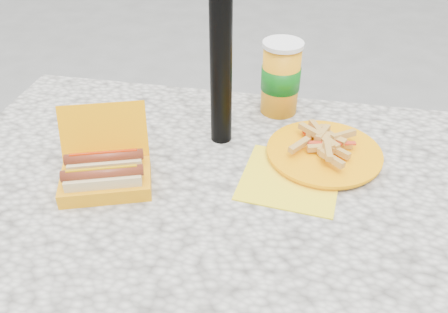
# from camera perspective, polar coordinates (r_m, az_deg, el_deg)

# --- Properties ---
(picnic_table) EXTENTS (1.20, 0.80, 0.75)m
(picnic_table) POSITION_cam_1_polar(r_m,az_deg,el_deg) (1.10, -1.94, -7.03)
(picnic_table) COLOR beige
(picnic_table) RESTS_ON ground
(hotdog_box) EXTENTS (0.23, 0.22, 0.15)m
(hotdog_box) POSITION_cam_1_polar(r_m,az_deg,el_deg) (1.02, -14.09, -1.88)
(hotdog_box) COLOR #FF9C00
(hotdog_box) RESTS_ON picnic_table
(fries_plate) EXTENTS (0.31, 0.34, 0.05)m
(fries_plate) POSITION_cam_1_polar(r_m,az_deg,el_deg) (1.11, 11.62, 0.46)
(fries_plate) COLOR yellow
(fries_plate) RESTS_ON picnic_table
(soda_cup) EXTENTS (0.10, 0.10, 0.19)m
(soda_cup) POSITION_cam_1_polar(r_m,az_deg,el_deg) (1.23, 6.84, 9.39)
(soda_cup) COLOR #FFA012
(soda_cup) RESTS_ON picnic_table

